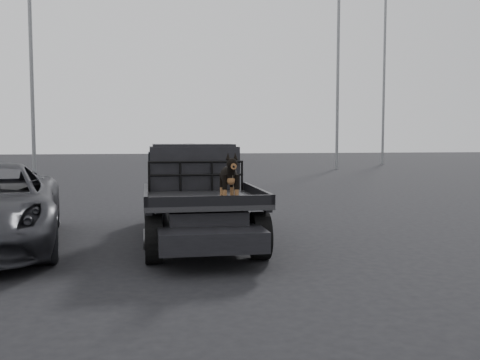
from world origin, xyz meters
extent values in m
plane|color=black|center=(0.00, 0.00, 0.00)|extent=(120.00, 120.00, 0.00)
imported|color=#4E4D53|center=(2.72, 33.09, 0.76)|extent=(2.35, 5.31, 1.52)
cylinder|color=slate|center=(-5.90, 18.93, 7.71)|extent=(0.18, 0.18, 15.43)
cylinder|color=slate|center=(11.05, 23.34, 6.22)|extent=(0.18, 0.18, 12.44)
cylinder|color=slate|center=(16.48, 28.55, 7.39)|extent=(0.18, 0.18, 14.79)
camera|label=1|loc=(-0.53, -8.19, 1.91)|focal=40.00mm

